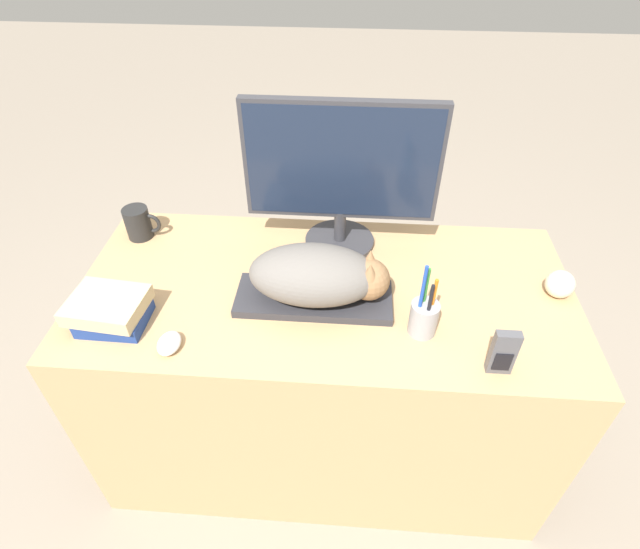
{
  "coord_description": "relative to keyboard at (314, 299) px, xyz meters",
  "views": [
    {
      "loc": [
        0.06,
        -0.72,
        1.73
      ],
      "look_at": [
        -0.01,
        0.32,
        0.83
      ],
      "focal_mm": 28.0,
      "sensor_mm": 36.0,
      "label": 1
    }
  ],
  "objects": [
    {
      "name": "phone",
      "position": [
        0.46,
        -0.2,
        0.05
      ],
      "size": [
        0.06,
        0.03,
        0.13
      ],
      "color": "#4C4C51",
      "rests_on": "desk"
    },
    {
      "name": "computer_mouse",
      "position": [
        -0.35,
        -0.19,
        0.0
      ],
      "size": [
        0.06,
        0.08,
        0.03
      ],
      "color": "silver",
      "rests_on": "desk"
    },
    {
      "name": "ground_plane",
      "position": [
        0.03,
        -0.28,
        -0.78
      ],
      "size": [
        12.0,
        12.0,
        0.0
      ],
      "primitive_type": "plane",
      "color": "gray"
    },
    {
      "name": "baseball",
      "position": [
        0.68,
        0.08,
        0.03
      ],
      "size": [
        0.08,
        0.08,
        0.08
      ],
      "color": "beige",
      "rests_on": "desk"
    },
    {
      "name": "pen_cup",
      "position": [
        0.29,
        -0.09,
        0.04
      ],
      "size": [
        0.07,
        0.07,
        0.22
      ],
      "color": "#939399",
      "rests_on": "desk"
    },
    {
      "name": "keyboard",
      "position": [
        0.0,
        0.0,
        0.0
      ],
      "size": [
        0.43,
        0.16,
        0.02
      ],
      "color": "#2D2D33",
      "rests_on": "desk"
    },
    {
      "name": "monitor",
      "position": [
        0.06,
        0.27,
        0.25
      ],
      "size": [
        0.56,
        0.22,
        0.46
      ],
      "color": "#333338",
      "rests_on": "desk"
    },
    {
      "name": "desk",
      "position": [
        0.03,
        0.06,
        -0.4
      ],
      "size": [
        1.42,
        0.67,
        0.77
      ],
      "color": "tan",
      "rests_on": "ground_plane"
    },
    {
      "name": "coffee_mug",
      "position": [
        -0.58,
        0.26,
        0.04
      ],
      "size": [
        0.11,
        0.08,
        0.1
      ],
      "color": "black",
      "rests_on": "desk"
    },
    {
      "name": "cat",
      "position": [
        0.02,
        -0.0,
        0.09
      ],
      "size": [
        0.37,
        0.2,
        0.15
      ],
      "color": "#66605B",
      "rests_on": "keyboard"
    },
    {
      "name": "book_stack",
      "position": [
        -0.52,
        -0.12,
        0.03
      ],
      "size": [
        0.2,
        0.17,
        0.08
      ],
      "color": "navy",
      "rests_on": "desk"
    }
  ]
}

